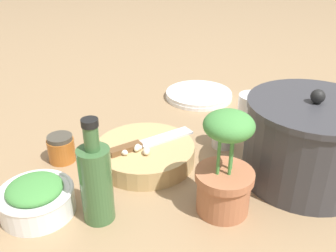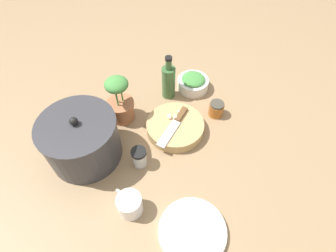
{
  "view_description": "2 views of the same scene",
  "coord_description": "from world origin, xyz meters",
  "px_view_note": "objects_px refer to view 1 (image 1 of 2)",
  "views": [
    {
      "loc": [
        0.48,
        0.56,
        0.48
      ],
      "look_at": [
        -0.0,
        -0.01,
        0.08
      ],
      "focal_mm": 40.0,
      "sensor_mm": 36.0,
      "label": 1
    },
    {
      "loc": [
        -0.56,
        -0.23,
        0.83
      ],
      "look_at": [
        0.01,
        -0.01,
        0.06
      ],
      "focal_mm": 28.0,
      "sensor_mm": 36.0,
      "label": 2
    }
  ],
  "objects_px": {
    "cutting_board": "(145,154)",
    "plate_stack": "(199,95)",
    "potted_herb": "(225,172)",
    "chef_knife": "(147,143)",
    "herb_bowl": "(36,198)",
    "stock_pot": "(309,142)",
    "garlic_cloves": "(136,150)",
    "coffee_mug": "(253,108)",
    "oil_bottle": "(96,181)",
    "spice_jar": "(223,132)",
    "honey_jar": "(61,148)"
  },
  "relations": [
    {
      "from": "spice_jar",
      "to": "coffee_mug",
      "type": "bearing_deg",
      "value": -165.91
    },
    {
      "from": "coffee_mug",
      "to": "herb_bowl",
      "type": "bearing_deg",
      "value": -1.81
    },
    {
      "from": "chef_knife",
      "to": "coffee_mug",
      "type": "relative_size",
      "value": 2.05
    },
    {
      "from": "oil_bottle",
      "to": "potted_herb",
      "type": "bearing_deg",
      "value": 144.96
    },
    {
      "from": "cutting_board",
      "to": "potted_herb",
      "type": "distance_m",
      "value": 0.24
    },
    {
      "from": "chef_knife",
      "to": "oil_bottle",
      "type": "height_order",
      "value": "oil_bottle"
    },
    {
      "from": "spice_jar",
      "to": "chef_knife",
      "type": "bearing_deg",
      "value": -20.89
    },
    {
      "from": "herb_bowl",
      "to": "spice_jar",
      "type": "distance_m",
      "value": 0.45
    },
    {
      "from": "spice_jar",
      "to": "honey_jar",
      "type": "xyz_separation_m",
      "value": [
        0.33,
        -0.2,
        -0.01
      ]
    },
    {
      "from": "garlic_cloves",
      "to": "honey_jar",
      "type": "xyz_separation_m",
      "value": [
        0.11,
        -0.14,
        -0.02
      ]
    },
    {
      "from": "oil_bottle",
      "to": "stock_pot",
      "type": "relative_size",
      "value": 0.77
    },
    {
      "from": "spice_jar",
      "to": "honey_jar",
      "type": "height_order",
      "value": "spice_jar"
    },
    {
      "from": "honey_jar",
      "to": "stock_pot",
      "type": "distance_m",
      "value": 0.54
    },
    {
      "from": "honey_jar",
      "to": "stock_pot",
      "type": "xyz_separation_m",
      "value": [
        -0.36,
        0.4,
        0.06
      ]
    },
    {
      "from": "herb_bowl",
      "to": "stock_pot",
      "type": "xyz_separation_m",
      "value": [
        -0.48,
        0.26,
        0.05
      ]
    },
    {
      "from": "herb_bowl",
      "to": "stock_pot",
      "type": "relative_size",
      "value": 0.53
    },
    {
      "from": "stock_pot",
      "to": "oil_bottle",
      "type": "bearing_deg",
      "value": -23.61
    },
    {
      "from": "cutting_board",
      "to": "herb_bowl",
      "type": "xyz_separation_m",
      "value": [
        0.26,
        0.01,
        0.01
      ]
    },
    {
      "from": "garlic_cloves",
      "to": "stock_pot",
      "type": "xyz_separation_m",
      "value": [
        -0.25,
        0.26,
        0.04
      ]
    },
    {
      "from": "plate_stack",
      "to": "stock_pot",
      "type": "distance_m",
      "value": 0.48
    },
    {
      "from": "herb_bowl",
      "to": "potted_herb",
      "type": "bearing_deg",
      "value": 140.67
    },
    {
      "from": "potted_herb",
      "to": "oil_bottle",
      "type": "bearing_deg",
      "value": -35.04
    },
    {
      "from": "cutting_board",
      "to": "herb_bowl",
      "type": "distance_m",
      "value": 0.26
    },
    {
      "from": "garlic_cloves",
      "to": "coffee_mug",
      "type": "height_order",
      "value": "coffee_mug"
    },
    {
      "from": "herb_bowl",
      "to": "oil_bottle",
      "type": "bearing_deg",
      "value": 132.29
    },
    {
      "from": "herb_bowl",
      "to": "plate_stack",
      "type": "bearing_deg",
      "value": -162.83
    },
    {
      "from": "honey_jar",
      "to": "garlic_cloves",
      "type": "bearing_deg",
      "value": 127.52
    },
    {
      "from": "coffee_mug",
      "to": "potted_herb",
      "type": "height_order",
      "value": "potted_herb"
    },
    {
      "from": "chef_knife",
      "to": "garlic_cloves",
      "type": "bearing_deg",
      "value": -63.47
    },
    {
      "from": "cutting_board",
      "to": "herb_bowl",
      "type": "bearing_deg",
      "value": 1.49
    },
    {
      "from": "garlic_cloves",
      "to": "stock_pot",
      "type": "bearing_deg",
      "value": 134.53
    },
    {
      "from": "cutting_board",
      "to": "plate_stack",
      "type": "height_order",
      "value": "cutting_board"
    },
    {
      "from": "honey_jar",
      "to": "stock_pot",
      "type": "height_order",
      "value": "stock_pot"
    },
    {
      "from": "oil_bottle",
      "to": "coffee_mug",
      "type": "bearing_deg",
      "value": -172.68
    },
    {
      "from": "chef_knife",
      "to": "stock_pot",
      "type": "bearing_deg",
      "value": 45.78
    },
    {
      "from": "spice_jar",
      "to": "coffee_mug",
      "type": "xyz_separation_m",
      "value": [
        -0.17,
        -0.04,
        -0.0
      ]
    },
    {
      "from": "chef_knife",
      "to": "herb_bowl",
      "type": "relative_size",
      "value": 1.51
    },
    {
      "from": "potted_herb",
      "to": "garlic_cloves",
      "type": "bearing_deg",
      "value": -78.76
    },
    {
      "from": "herb_bowl",
      "to": "coffee_mug",
      "type": "height_order",
      "value": "coffee_mug"
    },
    {
      "from": "coffee_mug",
      "to": "oil_bottle",
      "type": "height_order",
      "value": "oil_bottle"
    },
    {
      "from": "spice_jar",
      "to": "potted_herb",
      "type": "xyz_separation_m",
      "value": [
        0.18,
        0.16,
        0.05
      ]
    },
    {
      "from": "garlic_cloves",
      "to": "oil_bottle",
      "type": "relative_size",
      "value": 0.35
    },
    {
      "from": "garlic_cloves",
      "to": "herb_bowl",
      "type": "distance_m",
      "value": 0.23
    },
    {
      "from": "chef_knife",
      "to": "plate_stack",
      "type": "relative_size",
      "value": 1.01
    },
    {
      "from": "chef_knife",
      "to": "oil_bottle",
      "type": "bearing_deg",
      "value": -55.36
    },
    {
      "from": "oil_bottle",
      "to": "stock_pot",
      "type": "xyz_separation_m",
      "value": [
        -0.4,
        0.17,
        0.01
      ]
    },
    {
      "from": "spice_jar",
      "to": "plate_stack",
      "type": "bearing_deg",
      "value": -123.66
    },
    {
      "from": "chef_knife",
      "to": "coffee_mug",
      "type": "distance_m",
      "value": 0.35
    },
    {
      "from": "garlic_cloves",
      "to": "coffee_mug",
      "type": "distance_m",
      "value": 0.39
    },
    {
      "from": "garlic_cloves",
      "to": "plate_stack",
      "type": "height_order",
      "value": "garlic_cloves"
    }
  ]
}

